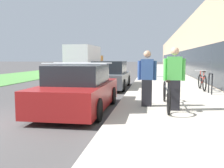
% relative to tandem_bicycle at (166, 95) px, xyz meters
% --- Properties ---
extents(sidewalk_slab, '(4.15, 70.00, 0.14)m').
position_rel_tandem_bicycle_xyz_m(sidewalk_slab, '(0.59, 18.49, -0.44)').
color(sidewalk_slab, '#BCB5A5').
rests_on(sidewalk_slab, ground).
extents(storefront_facade, '(10.01, 70.00, 5.08)m').
position_rel_tandem_bicycle_xyz_m(storefront_facade, '(7.69, 26.49, 2.02)').
color(storefront_facade, tan).
rests_on(storefront_facade, ground).
extents(lawn_strip, '(6.27, 70.00, 0.03)m').
position_rel_tandem_bicycle_xyz_m(lawn_strip, '(-11.88, 22.49, -0.50)').
color(lawn_strip, '#518E42').
rests_on(lawn_strip, ground).
extents(tandem_bicycle, '(0.52, 2.74, 0.87)m').
position_rel_tandem_bicycle_xyz_m(tandem_bicycle, '(0.00, 0.00, 0.00)').
color(tandem_bicycle, black).
rests_on(tandem_bicycle, sidewalk_slab).
extents(person_rider, '(0.60, 0.23, 1.76)m').
position_rel_tandem_bicycle_xyz_m(person_rider, '(0.18, -0.36, 0.51)').
color(person_rider, black).
rests_on(person_rider, sidewalk_slab).
extents(person_bystander, '(0.57, 0.22, 1.68)m').
position_rel_tandem_bicycle_xyz_m(person_bystander, '(-0.58, 0.12, 0.47)').
color(person_bystander, black).
rests_on(person_bystander, sidewalk_slab).
extents(bike_rack_hoop, '(0.05, 0.60, 0.84)m').
position_rel_tandem_bicycle_xyz_m(bike_rack_hoop, '(1.96, 3.21, 0.14)').
color(bike_rack_hoop, black).
rests_on(bike_rack_hoop, sidewalk_slab).
extents(cruiser_bike_nearest, '(0.52, 1.73, 0.89)m').
position_rel_tandem_bicycle_xyz_m(cruiser_bike_nearest, '(1.87, 4.45, 0.00)').
color(cruiser_bike_nearest, black).
rests_on(cruiser_bike_nearest, sidewalk_slab).
extents(parked_sedan_curbside, '(1.90, 4.09, 1.45)m').
position_rel_tandem_bicycle_xyz_m(parked_sedan_curbside, '(-2.62, -0.22, 0.12)').
color(parked_sedan_curbside, maroon).
rests_on(parked_sedan_curbside, ground).
extents(vintage_roadster_curbside, '(1.89, 4.51, 1.44)m').
position_rel_tandem_bicycle_xyz_m(vintage_roadster_curbside, '(-2.62, 5.67, 0.14)').
color(vintage_roadster_curbside, '#4C5156').
rests_on(vintage_roadster_curbside, ground).
extents(moving_truck, '(2.37, 7.52, 2.80)m').
position_rel_tandem_bicycle_xyz_m(moving_truck, '(-7.02, 17.07, 0.91)').
color(moving_truck, orange).
rests_on(moving_truck, ground).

